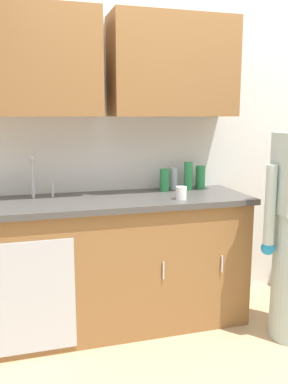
# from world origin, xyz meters

# --- Properties ---
(ground_plane) EXTENTS (9.00, 9.00, 0.00)m
(ground_plane) POSITION_xyz_m (0.00, 0.00, 0.00)
(ground_plane) COLOR tan
(kitchen_wall_with_uppers) EXTENTS (4.80, 0.44, 2.70)m
(kitchen_wall_with_uppers) POSITION_xyz_m (-0.14, 0.99, 1.48)
(kitchen_wall_with_uppers) COLOR silver
(kitchen_wall_with_uppers) RESTS_ON ground
(counter_cabinet) EXTENTS (1.90, 0.62, 0.90)m
(counter_cabinet) POSITION_xyz_m (-0.55, 0.70, 0.45)
(counter_cabinet) COLOR brown
(counter_cabinet) RESTS_ON ground
(countertop) EXTENTS (1.96, 0.66, 0.04)m
(countertop) POSITION_xyz_m (-0.55, 0.70, 0.92)
(countertop) COLOR #474442
(countertop) RESTS_ON counter_cabinet
(sink) EXTENTS (0.50, 0.36, 0.35)m
(sink) POSITION_xyz_m (-1.03, 0.71, 0.93)
(sink) COLOR #B7BABF
(sink) RESTS_ON counter_cabinet
(bottle_water_short) EXTENTS (0.06, 0.06, 0.17)m
(bottle_water_short) POSITION_xyz_m (0.00, 0.92, 1.03)
(bottle_water_short) COLOR silver
(bottle_water_short) RESTS_ON countertop
(bottle_water_tall) EXTENTS (0.07, 0.07, 0.21)m
(bottle_water_tall) POSITION_xyz_m (0.09, 0.86, 1.05)
(bottle_water_tall) COLOR #2D8C4C
(bottle_water_tall) RESTS_ON countertop
(bottle_cleaner_spray) EXTENTS (0.07, 0.07, 0.18)m
(bottle_cleaner_spray) POSITION_xyz_m (0.21, 0.90, 1.03)
(bottle_cleaner_spray) COLOR #2D8C4C
(bottle_cleaner_spray) RESTS_ON countertop
(bottle_dish_liquid) EXTENTS (0.07, 0.07, 0.17)m
(bottle_dish_liquid) POSITION_xyz_m (-0.10, 0.87, 1.02)
(bottle_dish_liquid) COLOR #2D8C4C
(bottle_dish_liquid) RESTS_ON countertop
(cup_by_sink) EXTENTS (0.08, 0.08, 0.09)m
(cup_by_sink) POSITION_xyz_m (-0.10, 0.53, 0.98)
(cup_by_sink) COLOR white
(cup_by_sink) RESTS_ON countertop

